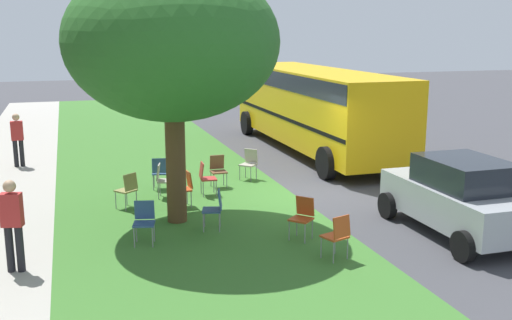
# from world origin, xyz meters

# --- Properties ---
(ground) EXTENTS (80.00, 80.00, 0.00)m
(ground) POSITION_xyz_m (0.00, 0.00, 0.00)
(ground) COLOR #424247
(grass_verge) EXTENTS (48.00, 6.00, 0.01)m
(grass_verge) POSITION_xyz_m (0.00, 3.20, 0.00)
(grass_verge) COLOR #3D752D
(grass_verge) RESTS_ON ground
(street_tree) EXTENTS (4.61, 4.61, 5.70)m
(street_tree) POSITION_xyz_m (-1.21, 3.53, 3.97)
(street_tree) COLOR brown
(street_tree) RESTS_ON ground
(chair_0) EXTENTS (0.44, 0.45, 0.88)m
(chair_0) POSITION_xyz_m (0.72, 2.43, 0.52)
(chair_0) COLOR #B7332D
(chair_0) RESTS_ON ground
(chair_1) EXTENTS (0.53, 0.53, 0.88)m
(chair_1) POSITION_xyz_m (-4.45, 1.08, 0.52)
(chair_1) COLOR #C64C1E
(chair_1) RESTS_ON ground
(chair_2) EXTENTS (0.51, 0.52, 0.88)m
(chair_2) POSITION_xyz_m (-2.05, 2.85, 0.52)
(chair_2) COLOR #335184
(chair_2) RESTS_ON ground
(chair_3) EXTENTS (0.59, 0.59, 0.88)m
(chair_3) POSITION_xyz_m (2.04, 0.84, 0.52)
(chair_3) COLOR #ADA393
(chair_3) RESTS_ON ground
(chair_4) EXTENTS (0.43, 0.42, 0.88)m
(chair_4) POSITION_xyz_m (1.46, 1.91, 0.52)
(chair_4) COLOR brown
(chair_4) RESTS_ON ground
(chair_5) EXTENTS (0.59, 0.59, 0.88)m
(chair_5) POSITION_xyz_m (-3.16, 1.27, 0.52)
(chair_5) COLOR #C64C1E
(chair_5) RESTS_ON ground
(chair_6) EXTENTS (0.59, 0.58, 0.88)m
(chair_6) POSITION_xyz_m (0.11, 4.49, 0.52)
(chair_6) COLOR olive
(chair_6) RESTS_ON ground
(chair_7) EXTENTS (0.50, 0.49, 0.88)m
(chair_7) POSITION_xyz_m (1.67, 3.47, 0.52)
(chair_7) COLOR #335184
(chair_7) RESTS_ON ground
(chair_8) EXTENTS (0.51, 0.50, 0.88)m
(chair_8) POSITION_xyz_m (-2.47, 4.42, 0.52)
(chair_8) COLOR #335184
(chair_8) RESTS_ON ground
(chair_9) EXTENTS (0.45, 0.45, 0.88)m
(chair_9) POSITION_xyz_m (-0.15, 3.14, 0.52)
(chair_9) COLOR #C64C1E
(chair_9) RESTS_ON ground
(chair_10) EXTENTS (0.51, 0.51, 0.88)m
(chair_10) POSITION_xyz_m (0.84, 3.53, 0.52)
(chair_10) COLOR #ADA393
(chair_10) RESTS_ON ground
(parked_car) EXTENTS (3.70, 1.92, 1.65)m
(parked_car) POSITION_xyz_m (-3.89, -1.98, 0.84)
(parked_car) COLOR #ADB2B7
(parked_car) RESTS_ON ground
(school_bus) EXTENTS (10.40, 2.80, 2.88)m
(school_bus) POSITION_xyz_m (5.37, -2.54, 1.76)
(school_bus) COLOR yellow
(school_bus) RESTS_ON ground
(pedestrian_0) EXTENTS (0.22, 0.36, 1.69)m
(pedestrian_0) POSITION_xyz_m (5.80, 7.31, 0.93)
(pedestrian_0) COLOR black
(pedestrian_0) RESTS_ON ground
(pedestrian_1) EXTENTS (0.29, 0.40, 1.69)m
(pedestrian_1) POSITION_xyz_m (-3.23, 6.80, 0.93)
(pedestrian_1) COLOR black
(pedestrian_1) RESTS_ON ground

